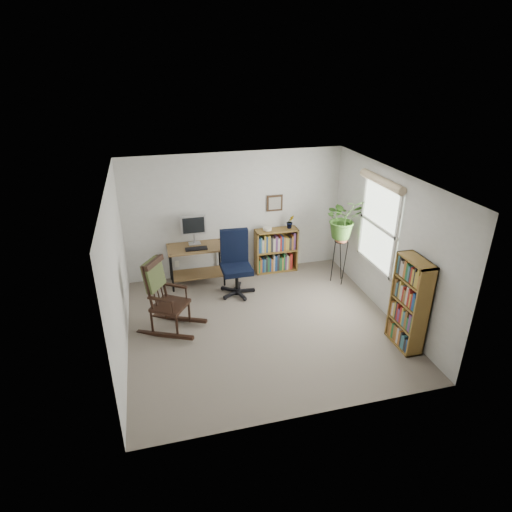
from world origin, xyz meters
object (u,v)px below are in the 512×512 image
object	(u,v)px
rocking_chair	(169,296)
low_bookshelf	(276,250)
desk	(197,265)
tall_bookshelf	(410,304)
office_chair	(237,264)

from	to	relation	value
rocking_chair	low_bookshelf	world-z (taller)	rocking_chair
rocking_chair	low_bookshelf	bearing A→B (deg)	-21.51
desk	rocking_chair	xyz separation A→B (m)	(-0.59, -1.45, 0.23)
tall_bookshelf	desk	bearing A→B (deg)	135.17
desk	low_bookshelf	world-z (taller)	low_bookshelf
rocking_chair	tall_bookshelf	size ratio (longest dim) A/B	0.85
office_chair	tall_bookshelf	size ratio (longest dim) A/B	0.84
tall_bookshelf	office_chair	bearing A→B (deg)	134.76
rocking_chair	low_bookshelf	distance (m)	2.70
tall_bookshelf	low_bookshelf	bearing A→B (deg)	111.83
office_chair	rocking_chair	xyz separation A→B (m)	(-1.24, -0.84, 0.00)
low_bookshelf	office_chair	bearing A→B (deg)	-142.80
office_chair	rocking_chair	world-z (taller)	rocking_chair
desk	low_bookshelf	size ratio (longest dim) A/B	1.17
rocking_chair	tall_bookshelf	distance (m)	3.57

